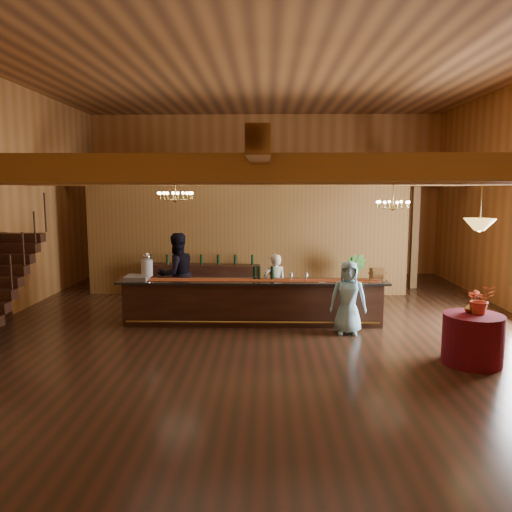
{
  "coord_description": "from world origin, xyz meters",
  "views": [
    {
      "loc": [
        0.07,
        -10.49,
        3.0
      ],
      "look_at": [
        -0.18,
        0.88,
        1.45
      ],
      "focal_mm": 35.0,
      "sensor_mm": 36.0,
      "label": 1
    }
  ],
  "objects_px": {
    "floor_plant": "(352,277)",
    "pendant_lamp": "(480,224)",
    "tasting_bar": "(252,302)",
    "bartender": "(275,285)",
    "staff_second": "(177,274)",
    "chandelier_left": "(175,196)",
    "raffle_drum": "(377,273)",
    "guest": "(348,298)",
    "backbar_shelf": "(202,281)",
    "round_table": "(473,339)",
    "beverage_dispenser": "(147,267)",
    "chandelier_right": "(393,204)"
  },
  "relations": [
    {
      "from": "raffle_drum",
      "to": "pendant_lamp",
      "type": "height_order",
      "value": "pendant_lamp"
    },
    {
      "from": "tasting_bar",
      "to": "bartender",
      "type": "distance_m",
      "value": 0.92
    },
    {
      "from": "raffle_drum",
      "to": "bartender",
      "type": "bearing_deg",
      "value": 160.47
    },
    {
      "from": "tasting_bar",
      "to": "bartender",
      "type": "xyz_separation_m",
      "value": [
        0.5,
        0.73,
        0.24
      ]
    },
    {
      "from": "guest",
      "to": "chandelier_right",
      "type": "bearing_deg",
      "value": 64.66
    },
    {
      "from": "chandelier_left",
      "to": "guest",
      "type": "height_order",
      "value": "chandelier_left"
    },
    {
      "from": "beverage_dispenser",
      "to": "floor_plant",
      "type": "relative_size",
      "value": 0.47
    },
    {
      "from": "chandelier_right",
      "to": "floor_plant",
      "type": "relative_size",
      "value": 0.62
    },
    {
      "from": "tasting_bar",
      "to": "staff_second",
      "type": "bearing_deg",
      "value": 156.57
    },
    {
      "from": "backbar_shelf",
      "to": "staff_second",
      "type": "relative_size",
      "value": 1.64
    },
    {
      "from": "backbar_shelf",
      "to": "bartender",
      "type": "bearing_deg",
      "value": -40.02
    },
    {
      "from": "backbar_shelf",
      "to": "guest",
      "type": "relative_size",
      "value": 2.12
    },
    {
      "from": "pendant_lamp",
      "to": "raffle_drum",
      "type": "bearing_deg",
      "value": 115.24
    },
    {
      "from": "staff_second",
      "to": "bartender",
      "type": "bearing_deg",
      "value": 142.03
    },
    {
      "from": "raffle_drum",
      "to": "pendant_lamp",
      "type": "distance_m",
      "value": 2.92
    },
    {
      "from": "tasting_bar",
      "to": "chandelier_left",
      "type": "relative_size",
      "value": 7.42
    },
    {
      "from": "tasting_bar",
      "to": "chandelier_left",
      "type": "xyz_separation_m",
      "value": [
        -1.8,
        0.72,
        2.33
      ]
    },
    {
      "from": "backbar_shelf",
      "to": "chandelier_left",
      "type": "bearing_deg",
      "value": -92.55
    },
    {
      "from": "tasting_bar",
      "to": "pendant_lamp",
      "type": "height_order",
      "value": "pendant_lamp"
    },
    {
      "from": "beverage_dispenser",
      "to": "chandelier_left",
      "type": "bearing_deg",
      "value": 50.86
    },
    {
      "from": "staff_second",
      "to": "raffle_drum",
      "type": "bearing_deg",
      "value": 132.96
    },
    {
      "from": "tasting_bar",
      "to": "pendant_lamp",
      "type": "xyz_separation_m",
      "value": [
        3.85,
        -2.44,
        1.9
      ]
    },
    {
      "from": "chandelier_left",
      "to": "floor_plant",
      "type": "bearing_deg",
      "value": 20.62
    },
    {
      "from": "chandelier_left",
      "to": "bartender",
      "type": "distance_m",
      "value": 3.11
    },
    {
      "from": "staff_second",
      "to": "chandelier_right",
      "type": "bearing_deg",
      "value": 152.14
    },
    {
      "from": "raffle_drum",
      "to": "chandelier_left",
      "type": "xyz_separation_m",
      "value": [
        -4.52,
        0.78,
        1.67
      ]
    },
    {
      "from": "staff_second",
      "to": "guest",
      "type": "height_order",
      "value": "staff_second"
    },
    {
      "from": "chandelier_left",
      "to": "guest",
      "type": "xyz_separation_m",
      "value": [
        3.79,
        -1.42,
        -2.07
      ]
    },
    {
      "from": "guest",
      "to": "backbar_shelf",
      "type": "bearing_deg",
      "value": 141.6
    },
    {
      "from": "floor_plant",
      "to": "pendant_lamp",
      "type": "bearing_deg",
      "value": -75.38
    },
    {
      "from": "tasting_bar",
      "to": "round_table",
      "type": "relative_size",
      "value": 5.93
    },
    {
      "from": "bartender",
      "to": "floor_plant",
      "type": "height_order",
      "value": "bartender"
    },
    {
      "from": "pendant_lamp",
      "to": "tasting_bar",
      "type": "bearing_deg",
      "value": 147.6
    },
    {
      "from": "chandelier_left",
      "to": "staff_second",
      "type": "height_order",
      "value": "chandelier_left"
    },
    {
      "from": "tasting_bar",
      "to": "floor_plant",
      "type": "height_order",
      "value": "floor_plant"
    },
    {
      "from": "bartender",
      "to": "guest",
      "type": "relative_size",
      "value": 0.97
    },
    {
      "from": "raffle_drum",
      "to": "round_table",
      "type": "bearing_deg",
      "value": -64.76
    },
    {
      "from": "guest",
      "to": "floor_plant",
      "type": "bearing_deg",
      "value": 85.56
    },
    {
      "from": "round_table",
      "to": "pendant_lamp",
      "type": "relative_size",
      "value": 1.11
    },
    {
      "from": "round_table",
      "to": "pendant_lamp",
      "type": "bearing_deg",
      "value": 0.0
    },
    {
      "from": "beverage_dispenser",
      "to": "round_table",
      "type": "distance_m",
      "value": 6.73
    },
    {
      "from": "pendant_lamp",
      "to": "bartender",
      "type": "xyz_separation_m",
      "value": [
        -3.34,
        3.18,
        -1.66
      ]
    },
    {
      "from": "bartender",
      "to": "guest",
      "type": "xyz_separation_m",
      "value": [
        1.49,
        -1.43,
        0.02
      ]
    },
    {
      "from": "beverage_dispenser",
      "to": "guest",
      "type": "relative_size",
      "value": 0.39
    },
    {
      "from": "floor_plant",
      "to": "tasting_bar",
      "type": "bearing_deg",
      "value": -137.49
    },
    {
      "from": "tasting_bar",
      "to": "backbar_shelf",
      "type": "relative_size",
      "value": 1.84
    },
    {
      "from": "backbar_shelf",
      "to": "round_table",
      "type": "bearing_deg",
      "value": -38.62
    },
    {
      "from": "chandelier_right",
      "to": "tasting_bar",
      "type": "bearing_deg",
      "value": -155.06
    },
    {
      "from": "pendant_lamp",
      "to": "staff_second",
      "type": "xyz_separation_m",
      "value": [
        -5.67,
        3.24,
        -1.42
      ]
    },
    {
      "from": "chandelier_left",
      "to": "floor_plant",
      "type": "xyz_separation_m",
      "value": [
        4.39,
        1.65,
        -2.19
      ]
    }
  ]
}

